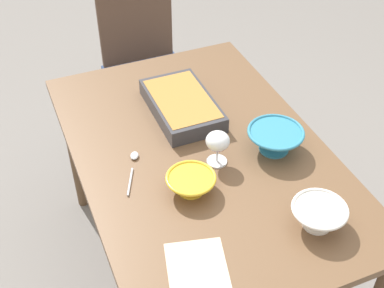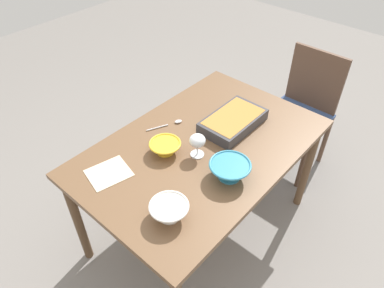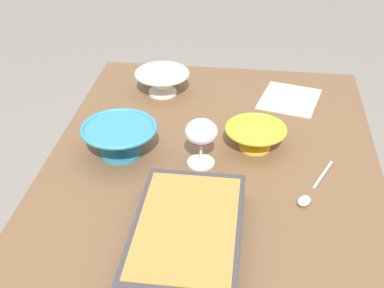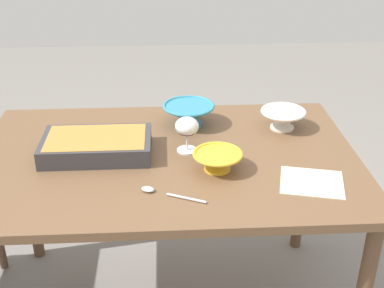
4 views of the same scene
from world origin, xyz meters
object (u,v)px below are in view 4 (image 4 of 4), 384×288
Objects in this scene: casserole_dish at (96,145)px; mixing_bowl at (188,114)px; serving_spoon at (159,192)px; napkin at (311,182)px; dining_table at (166,174)px; small_bowl at (217,160)px; wine_glass at (186,128)px; serving_bowl at (282,118)px.

mixing_bowl reaches higher than casserole_dish.
napkin is at bearing -175.53° from serving_spoon.
napkin reaches higher than dining_table.
dining_table is at bearing 69.88° from mixing_bowl.
small_bowl reaches higher than serving_spoon.
casserole_dish is at bearing -17.69° from small_bowl.
wine_glass is 0.32m from serving_spoon.
casserole_dish reaches higher than napkin.
serving_bowl is at bearing -88.71° from napkin.
mixing_bowl is at bearing -50.96° from napkin.
wine_glass is at bearing -158.54° from dining_table.
casserole_dish is at bearing 1.15° from wine_glass.
mixing_bowl is 0.38m from small_bowl.
dining_table is 0.24m from small_bowl.
wine_glass reaches higher than dining_table.
dining_table is 8.03× the size of small_bowl.
napkin is (-0.01, 0.42, -0.04)m from serving_bowl.
serving_bowl is at bearing -156.55° from dining_table.
dining_table is at bearing -24.46° from napkin.
wine_glass is at bearing -31.64° from napkin.
napkin is (-0.51, -0.04, -0.01)m from serving_spoon.
napkin is at bearing 148.36° from wine_glass.
mixing_bowl is at bearing -94.44° from wine_glass.
wine_glass reaches higher than small_bowl.
casserole_dish is 0.36m from serving_spoon.
small_bowl is 0.33m from napkin.
casserole_dish is 2.26× the size of small_bowl.
mixing_bowl is at bearing -8.06° from serving_bowl.
dining_table is 7.70× the size of serving_bowl.
wine_glass is at bearing -178.85° from casserole_dish.
casserole_dish reaches higher than small_bowl.
dining_table is at bearing 174.69° from casserole_dish.
small_bowl is at bearing 162.31° from casserole_dish.
mixing_bowl is at bearing -110.12° from dining_table.
serving_bowl is 0.43m from napkin.
serving_spoon is at bearing 77.01° from mixing_bowl.
mixing_bowl is 1.21× the size of small_bowl.
serving_bowl is (-0.30, -0.32, 0.01)m from small_bowl.
casserole_dish is 0.75m from serving_bowl.
wine_glass is 0.43m from serving_bowl.
serving_spoon is at bearing 84.57° from dining_table.
mixing_bowl reaches higher than dining_table.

